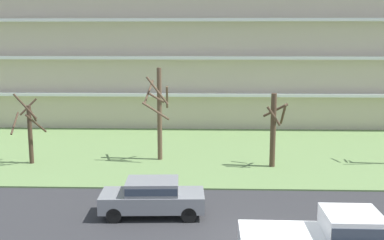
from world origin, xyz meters
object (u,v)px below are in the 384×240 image
(tree_far_left, at_px, (29,129))
(tree_center, at_px, (274,128))
(tree_left, at_px, (159,111))
(pickup_white_near_left, at_px, (330,240))
(sedan_gray_center_right, at_px, (153,196))

(tree_far_left, bearing_deg, tree_center, -0.57)
(tree_left, xyz_separation_m, pickup_white_near_left, (7.01, -13.62, -2.15))
(tree_left, relative_size, tree_center, 1.31)
(pickup_white_near_left, distance_m, sedan_gray_center_right, 7.78)
(tree_center, distance_m, sedan_gray_center_right, 10.09)
(tree_far_left, relative_size, pickup_white_near_left, 0.81)
(tree_far_left, bearing_deg, pickup_white_near_left, -40.24)
(tree_left, bearing_deg, sedan_gray_center_right, -85.83)
(sedan_gray_center_right, bearing_deg, tree_left, -88.83)
(tree_left, distance_m, pickup_white_near_left, 15.47)
(tree_center, bearing_deg, pickup_white_near_left, -89.40)
(tree_center, xyz_separation_m, pickup_white_near_left, (0.13, -12.31, -1.38))
(tree_center, distance_m, pickup_white_near_left, 12.38)
(pickup_white_near_left, bearing_deg, tree_center, 91.36)
(tree_far_left, height_order, sedan_gray_center_right, tree_far_left)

